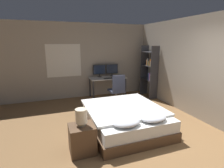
{
  "coord_description": "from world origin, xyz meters",
  "views": [
    {
      "loc": [
        -1.92,
        -2.34,
        2.02
      ],
      "look_at": [
        -0.09,
        2.64,
        0.75
      ],
      "focal_mm": 28.0,
      "sensor_mm": 36.0,
      "label": 1
    }
  ],
  "objects_px": {
    "desk": "(108,80)",
    "monitor_right": "(112,69)",
    "nightstand": "(82,139)",
    "office_chair": "(117,92)",
    "bedside_lamp": "(81,116)",
    "keyboard": "(110,78)",
    "monitor_left": "(99,70)",
    "bookshelf": "(150,69)",
    "bed": "(125,118)",
    "computer_mouse": "(117,77)"
  },
  "relations": [
    {
      "from": "desk",
      "to": "monitor_right",
      "type": "xyz_separation_m",
      "value": [
        0.25,
        0.21,
        0.36
      ]
    },
    {
      "from": "nightstand",
      "to": "office_chair",
      "type": "relative_size",
      "value": 0.55
    },
    {
      "from": "bedside_lamp",
      "to": "desk",
      "type": "xyz_separation_m",
      "value": [
        1.56,
        3.11,
        -0.08
      ]
    },
    {
      "from": "desk",
      "to": "keyboard",
      "type": "xyz_separation_m",
      "value": [
        -0.0,
        -0.21,
        0.11
      ]
    },
    {
      "from": "desk",
      "to": "nightstand",
      "type": "bearing_deg",
      "value": -116.6
    },
    {
      "from": "monitor_left",
      "to": "bookshelf",
      "type": "distance_m",
      "value": 1.88
    },
    {
      "from": "bed",
      "to": "computer_mouse",
      "type": "xyz_separation_m",
      "value": [
        0.72,
        2.31,
        0.5
      ]
    },
    {
      "from": "monitor_right",
      "to": "computer_mouse",
      "type": "distance_m",
      "value": 0.49
    },
    {
      "from": "nightstand",
      "to": "office_chair",
      "type": "distance_m",
      "value": 2.82
    },
    {
      "from": "nightstand",
      "to": "bedside_lamp",
      "type": "bearing_deg",
      "value": -26.57
    },
    {
      "from": "bookshelf",
      "to": "bedside_lamp",
      "type": "bearing_deg",
      "value": -139.72
    },
    {
      "from": "bedside_lamp",
      "to": "keyboard",
      "type": "relative_size",
      "value": 0.79
    },
    {
      "from": "desk",
      "to": "bookshelf",
      "type": "xyz_separation_m",
      "value": [
        1.47,
        -0.55,
        0.41
      ]
    },
    {
      "from": "monitor_left",
      "to": "monitor_right",
      "type": "bearing_deg",
      "value": 0.0
    },
    {
      "from": "office_chair",
      "to": "nightstand",
      "type": "bearing_deg",
      "value": -124.93
    },
    {
      "from": "monitor_left",
      "to": "computer_mouse",
      "type": "distance_m",
      "value": 0.74
    },
    {
      "from": "bed",
      "to": "bedside_lamp",
      "type": "bearing_deg",
      "value": -152.39
    },
    {
      "from": "nightstand",
      "to": "keyboard",
      "type": "bearing_deg",
      "value": 61.75
    },
    {
      "from": "monitor_left",
      "to": "computer_mouse",
      "type": "relative_size",
      "value": 6.79
    },
    {
      "from": "bedside_lamp",
      "to": "desk",
      "type": "height_order",
      "value": "bedside_lamp"
    },
    {
      "from": "monitor_right",
      "to": "office_chair",
      "type": "bearing_deg",
      "value": -101.01
    },
    {
      "from": "desk",
      "to": "bookshelf",
      "type": "distance_m",
      "value": 1.62
    },
    {
      "from": "bedside_lamp",
      "to": "bookshelf",
      "type": "distance_m",
      "value": 3.98
    },
    {
      "from": "desk",
      "to": "computer_mouse",
      "type": "distance_m",
      "value": 0.38
    },
    {
      "from": "bedside_lamp",
      "to": "office_chair",
      "type": "bearing_deg",
      "value": 55.07
    },
    {
      "from": "nightstand",
      "to": "bed",
      "type": "bearing_deg",
      "value": 27.61
    },
    {
      "from": "computer_mouse",
      "to": "monitor_right",
      "type": "bearing_deg",
      "value": 95.75
    },
    {
      "from": "bed",
      "to": "keyboard",
      "type": "relative_size",
      "value": 4.83
    },
    {
      "from": "bedside_lamp",
      "to": "monitor_left",
      "type": "bearing_deg",
      "value": 68.57
    },
    {
      "from": "computer_mouse",
      "to": "bookshelf",
      "type": "relative_size",
      "value": 0.04
    },
    {
      "from": "monitor_left",
      "to": "office_chair",
      "type": "distance_m",
      "value": 1.23
    },
    {
      "from": "bed",
      "to": "monitor_right",
      "type": "distance_m",
      "value": 2.92
    },
    {
      "from": "monitor_right",
      "to": "monitor_left",
      "type": "bearing_deg",
      "value": 180.0
    },
    {
      "from": "desk",
      "to": "monitor_right",
      "type": "relative_size",
      "value": 2.81
    },
    {
      "from": "bed",
      "to": "nightstand",
      "type": "bearing_deg",
      "value": -152.39
    },
    {
      "from": "keyboard",
      "to": "bookshelf",
      "type": "bearing_deg",
      "value": -12.9
    },
    {
      "from": "monitor_left",
      "to": "desk",
      "type": "bearing_deg",
      "value": -40.39
    },
    {
      "from": "monitor_left",
      "to": "computer_mouse",
      "type": "bearing_deg",
      "value": -37.88
    },
    {
      "from": "monitor_left",
      "to": "monitor_right",
      "type": "height_order",
      "value": "same"
    },
    {
      "from": "bed",
      "to": "office_chair",
      "type": "xyz_separation_m",
      "value": [
        0.48,
        1.72,
        0.13
      ]
    },
    {
      "from": "desk",
      "to": "bookshelf",
      "type": "relative_size",
      "value": 0.7
    },
    {
      "from": "computer_mouse",
      "to": "office_chair",
      "type": "xyz_separation_m",
      "value": [
        -0.24,
        -0.59,
        -0.37
      ]
    },
    {
      "from": "monitor_right",
      "to": "keyboard",
      "type": "xyz_separation_m",
      "value": [
        -0.25,
        -0.43,
        -0.25
      ]
    },
    {
      "from": "bookshelf",
      "to": "office_chair",
      "type": "bearing_deg",
      "value": -169.81
    },
    {
      "from": "nightstand",
      "to": "office_chair",
      "type": "bearing_deg",
      "value": 55.07
    },
    {
      "from": "nightstand",
      "to": "office_chair",
      "type": "height_order",
      "value": "office_chair"
    },
    {
      "from": "nightstand",
      "to": "desk",
      "type": "bearing_deg",
      "value": 63.4
    },
    {
      "from": "bookshelf",
      "to": "monitor_right",
      "type": "bearing_deg",
      "value": 147.86
    },
    {
      "from": "monitor_left",
      "to": "keyboard",
      "type": "bearing_deg",
      "value": -59.36
    },
    {
      "from": "bedside_lamp",
      "to": "monitor_right",
      "type": "distance_m",
      "value": 3.8
    }
  ]
}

